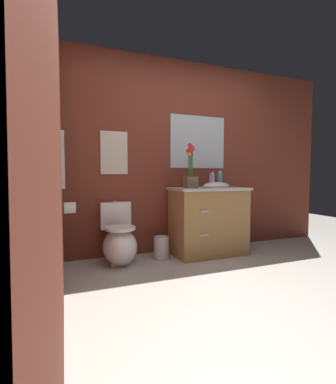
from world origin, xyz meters
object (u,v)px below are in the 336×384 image
toilet (119,242)px  hanging_towel (63,160)px  lotion_bottle (213,181)px  wall_poster (114,153)px  flower_vase (191,171)px  soap_bottle (220,180)px  wall_mirror (198,142)px  trash_bin (161,248)px  vanity_cabinet (208,220)px  toilet_paper_roll (70,208)px

toilet → hanging_towel: size_ratio=1.33×
lotion_bottle → wall_poster: bearing=166.9°
flower_vase → soap_bottle: (0.47, 0.10, -0.11)m
wall_mirror → wall_poster: bearing=180.0°
flower_vase → wall_poster: size_ratio=1.05×
lotion_bottle → hanging_towel: size_ratio=0.37×
flower_vase → lotion_bottle: 0.37m
soap_bottle → hanging_towel: size_ratio=0.41×
trash_bin → hanging_towel: 1.50m
toilet → flower_vase: flower_vase is taller
wall_mirror → hanging_towel: bearing=-161.4°
wall_poster → wall_mirror: wall_mirror is taller
wall_mirror → flower_vase: bearing=-128.4°
vanity_cabinet → flower_vase: (-0.28, -0.05, 0.62)m
toilet → trash_bin: (0.50, -0.03, -0.11)m
vanity_cabinet → trash_bin: vanity_cabinet is taller
lotion_bottle → hanging_towel: bearing=-170.5°
wall_mirror → hanging_towel: size_ratio=1.54×
flower_vase → hanging_towel: size_ratio=1.04×
toilet → flower_vase: bearing=-5.3°
vanity_cabinet → flower_vase: bearing=-169.2°
trash_bin → soap_bottle: bearing=2.9°
soap_bottle → wall_mirror: (-0.20, 0.25, 0.50)m
soap_bottle → wall_mirror: wall_mirror is taller
flower_vase → soap_bottle: size_ratio=2.53×
trash_bin → wall_poster: bearing=149.6°
vanity_cabinet → wall_poster: wall_poster is taller
toilet → toilet_paper_roll: 0.71m
lotion_bottle → toilet_paper_roll: lotion_bottle is taller
hanging_towel → lotion_bottle: bearing=9.5°
soap_bottle → flower_vase: bearing=-168.3°
flower_vase → wall_poster: (-0.85, 0.35, 0.22)m
lotion_bottle → flower_vase: bearing=-168.8°
wall_poster → toilet_paper_roll: (-0.52, -0.46, -0.59)m
flower_vase → toilet_paper_roll: flower_vase is taller
lotion_bottle → wall_mirror: wall_mirror is taller
vanity_cabinet → hanging_towel: hanging_towel is taller
soap_bottle → trash_bin: size_ratio=0.78×
vanity_cabinet → toilet_paper_roll: size_ratio=9.34×
flower_vase → soap_bottle: bearing=11.7°
vanity_cabinet → trash_bin: bearing=179.9°
lotion_bottle → wall_mirror: bearing=104.0°
soap_bottle → trash_bin: bearing=-177.1°
trash_bin → toilet: bearing=177.1°
hanging_towel → wall_mirror: bearing=18.6°
toilet → trash_bin: 0.51m
wall_mirror → soap_bottle: bearing=-52.1°
wall_mirror → hanging_towel: wall_mirror is taller
wall_poster → flower_vase: bearing=-22.1°
soap_bottle → trash_bin: (-0.83, -0.04, -0.81)m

